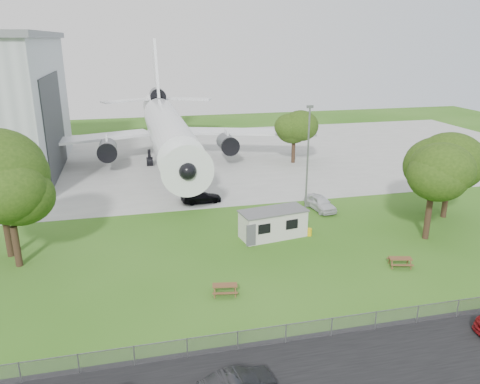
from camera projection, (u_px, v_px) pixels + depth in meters
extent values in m
plane|color=#4A7A28|center=(235.00, 273.00, 37.11)|extent=(160.00, 160.00, 0.00)
cube|color=black|center=(289.00, 384.00, 25.10)|extent=(120.00, 8.00, 0.02)
cube|color=#B7B7B2|center=(180.00, 159.00, 72.21)|extent=(120.00, 46.00, 0.03)
cube|color=#2D3033|center=(55.00, 125.00, 61.75)|extent=(0.16, 16.00, 12.96)
cylinder|color=white|center=(168.00, 131.00, 66.48)|extent=(5.40, 34.00, 5.40)
cone|color=white|center=(184.00, 165.00, 48.93)|extent=(5.40, 5.50, 5.40)
cone|color=white|center=(158.00, 106.00, 85.63)|extent=(4.86, 9.00, 4.86)
cube|color=white|center=(79.00, 139.00, 67.06)|extent=(21.36, 10.77, 0.36)
cube|color=white|center=(248.00, 132.00, 72.57)|extent=(21.36, 10.77, 0.36)
cube|color=white|center=(156.00, 74.00, 83.85)|extent=(0.46, 9.96, 12.17)
cylinder|color=#515459|center=(108.00, 150.00, 64.80)|extent=(2.50, 4.20, 2.50)
cylinder|color=#515459|center=(227.00, 144.00, 68.55)|extent=(2.50, 4.20, 2.50)
cylinder|color=#515459|center=(157.00, 96.00, 84.09)|extent=(2.60, 4.50, 2.60)
cylinder|color=black|center=(182.00, 190.00, 53.38)|extent=(0.36, 0.36, 2.40)
cylinder|color=black|center=(149.00, 157.00, 68.01)|extent=(0.44, 0.44, 2.40)
cylinder|color=black|center=(188.00, 155.00, 69.25)|extent=(0.44, 0.44, 2.40)
cube|color=beige|center=(273.00, 224.00, 43.49)|extent=(6.32, 3.43, 2.50)
cube|color=#59595B|center=(273.00, 211.00, 43.08)|extent=(6.55, 3.66, 0.12)
cylinder|color=gold|center=(309.00, 232.00, 43.97)|extent=(0.50, 0.50, 0.70)
cube|color=gray|center=(270.00, 345.00, 28.33)|extent=(58.00, 0.04, 1.30)
cylinder|color=slate|center=(307.00, 173.00, 42.77)|extent=(0.16, 0.16, 12.00)
cylinder|color=#382619|center=(8.00, 234.00, 39.32)|extent=(0.56, 0.56, 4.13)
cylinder|color=#382619|center=(17.00, 246.00, 37.69)|extent=(0.56, 0.56, 3.45)
sphere|color=#3B5817|center=(8.00, 197.00, 36.38)|extent=(6.99, 6.99, 6.99)
cylinder|color=#382619|center=(428.00, 220.00, 42.89)|extent=(0.56, 0.56, 3.74)
sphere|color=#3B5817|center=(434.00, 172.00, 41.46)|extent=(6.52, 6.52, 6.52)
cylinder|color=#382619|center=(445.00, 203.00, 48.20)|extent=(0.56, 0.56, 3.14)
sphere|color=#3B5817|center=(450.00, 167.00, 47.00)|extent=(7.96, 7.96, 7.96)
cylinder|color=#382619|center=(293.00, 153.00, 69.44)|extent=(0.56, 0.56, 2.92)
sphere|color=#3B5817|center=(294.00, 129.00, 68.32)|extent=(5.76, 5.76, 5.76)
imported|color=silver|center=(320.00, 203.00, 50.44)|extent=(2.45, 4.81, 1.57)
imported|color=black|center=(202.00, 197.00, 52.72)|extent=(4.49, 2.01, 1.28)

